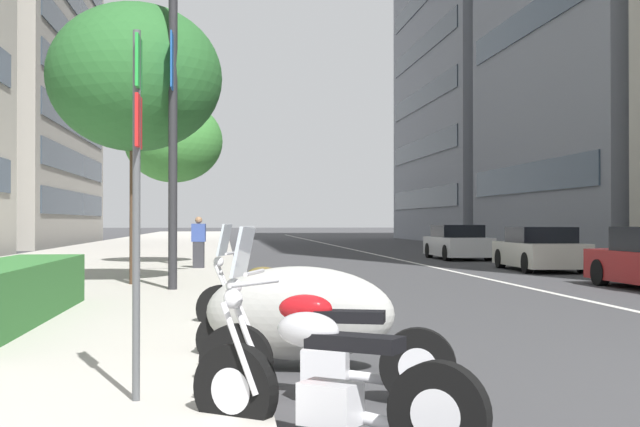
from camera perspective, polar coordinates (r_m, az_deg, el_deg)
The scene contains 14 objects.
sidewalk_right_plaza at distance 36.23m, azimuth -13.12°, elevation -2.81°, with size 160.00×9.02×0.15m, color #B2ADA3.
lane_centre_stripe at distance 41.56m, azimuth 3.04°, elevation -2.63°, with size 110.00×0.16×0.01m, color silver.
motorcycle_by_sign_pole at distance 5.68m, azimuth 0.51°, elevation -11.66°, with size 1.36×1.84×1.10m.
motorcycle_second_in_row at distance 7.16m, azimuth 0.02°, elevation -9.19°, with size 0.83×2.13×1.48m.
motorcycle_mid_row at distance 8.57m, azimuth -1.55°, elevation -6.84°, with size 1.28×2.09×1.06m.
motorcycle_under_tarp at distance 11.39m, azimuth -3.25°, elevation -5.95°, with size 0.78×2.15×1.48m.
car_lead_in_lane at distance 26.70m, azimuth 14.72°, elevation -2.43°, with size 4.34×2.04×1.35m.
car_mid_block_traffic at distance 34.07m, azimuth 9.34°, elevation -2.00°, with size 4.28×1.87×1.38m.
parking_sign_by_curb at distance 6.55m, azimuth -12.32°, elevation 2.99°, with size 0.32×0.06×2.83m.
street_lamp_with_banners at distance 17.52m, azimuth -8.76°, elevation 12.44°, with size 1.26×2.65×8.97m.
clipped_hedge_bed at distance 12.08m, azimuth -20.77°, elevation -5.10°, with size 6.43×1.10×0.80m, color #337033.
street_tree_far_plaza at distance 18.98m, azimuth -12.48°, elevation 8.99°, with size 3.79×3.79×6.13m.
street_tree_near_plaza_corner at distance 27.58m, azimuth -9.94°, elevation 4.85°, with size 3.16×3.16×5.31m.
pedestrian_on_plaza at distance 24.90m, azimuth -8.26°, elevation -1.95°, with size 0.30×0.42×1.51m.
Camera 1 is at (-5.96, 6.89, 1.52)m, focal length 47.05 mm.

